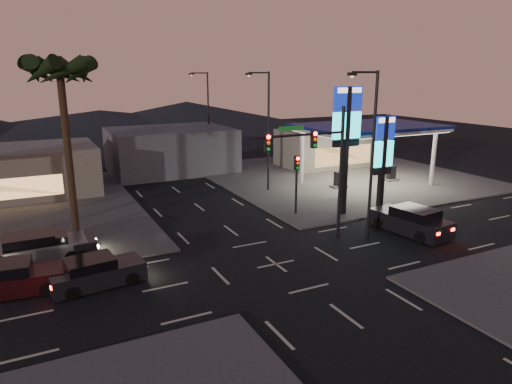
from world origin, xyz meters
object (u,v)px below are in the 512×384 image
pylon_sign_tall (347,126)px  car_lane_a_front (96,273)px  car_lane_b_mid (50,248)px  suv_station (411,221)px  car_lane_a_mid (11,279)px  car_lane_b_front (36,249)px  gas_station (369,129)px  traffic_signal_mast (317,156)px  pylon_sign_short (383,150)px

pylon_sign_tall → car_lane_a_front: (-17.39, -3.87, -5.73)m
car_lane_b_mid → suv_station: (20.65, -5.43, 0.09)m
car_lane_a_mid → car_lane_b_front: 3.57m
gas_station → car_lane_b_front: bearing=-167.5°
traffic_signal_mast → pylon_sign_tall: bearing=36.5°
gas_station → pylon_sign_short: 9.02m
car_lane_a_front → traffic_signal_mast: bearing=1.6°
car_lane_a_mid → suv_station: (22.48, -2.07, 0.09)m
car_lane_a_mid → suv_station: suv_station is taller
pylon_sign_tall → car_lane_a_mid: size_ratio=1.88×
traffic_signal_mast → car_lane_b_mid: bearing=164.8°
car_lane_b_mid → car_lane_b_front: bearing=177.2°
traffic_signal_mast → car_lane_b_mid: (-14.39, 3.91, -4.53)m
car_lane_b_front → car_lane_a_front: bearing=-60.3°
car_lane_b_front → pylon_sign_tall: bearing=-1.3°
gas_station → car_lane_a_mid: bearing=-161.6°
pylon_sign_short → car_lane_a_mid: size_ratio=1.47×
pylon_sign_short → car_lane_a_front: pylon_sign_short is taller
car_lane_a_front → car_lane_b_front: size_ratio=0.90×
gas_station → car_lane_a_mid: size_ratio=2.55×
car_lane_a_mid → car_lane_a_front: bearing=-14.4°
pylon_sign_tall → car_lane_a_front: size_ratio=1.97×
car_lane_b_front → car_lane_b_mid: 0.72m
pylon_sign_tall → car_lane_a_mid: pylon_sign_tall is taller
gas_station → car_lane_b_mid: size_ratio=2.61×
gas_station → pylon_sign_tall: 10.01m
pylon_sign_short → car_lane_a_mid: 23.88m
car_lane_a_mid → car_lane_b_mid: 3.83m
pylon_sign_tall → car_lane_b_mid: bearing=178.8°
car_lane_a_front → suv_station: size_ratio=0.86×
pylon_sign_tall → suv_station: size_ratio=1.69×
car_lane_a_front → car_lane_a_mid: size_ratio=0.96×
pylon_sign_short → car_lane_b_mid: size_ratio=1.50×
car_lane_a_front → pylon_sign_tall: bearing=12.6°
pylon_sign_short → car_lane_a_mid: pylon_sign_short is taller
car_lane_b_front → suv_station: size_ratio=0.95×
gas_station → car_lane_a_front: (-24.89, -10.37, -4.41)m
car_lane_b_mid → suv_station: 21.35m
car_lane_b_front → pylon_sign_short: bearing=-3.7°
car_lane_b_mid → suv_station: bearing=-14.7°
car_lane_a_front → suv_station: (18.90, -1.15, 0.13)m
pylon_sign_tall → car_lane_b_front: pylon_sign_tall is taller
gas_station → pylon_sign_tall: pylon_sign_tall is taller
gas_station → pylon_sign_short: pylon_sign_short is taller
gas_station → pylon_sign_tall: bearing=-139.1°
gas_station → suv_station: size_ratio=2.28×
gas_station → pylon_sign_tall: (-7.50, -6.50, 1.31)m
pylon_sign_short → car_lane_a_front: bearing=-171.8°
pylon_sign_tall → traffic_signal_mast: size_ratio=1.12×
traffic_signal_mast → car_lane_b_front: size_ratio=1.57×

